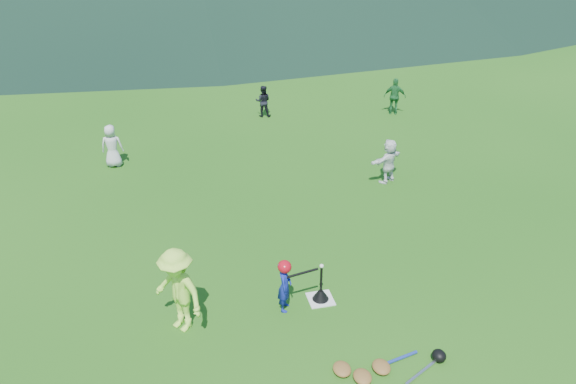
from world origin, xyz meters
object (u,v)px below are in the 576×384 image
object	(u,v)px
fielder_d	(389,161)
batting_tee	(321,294)
adult_coach	(178,291)
fielder_b	(263,101)
batter_child	(285,286)
home_plate	(320,299)
equipment_pile	(382,367)
fielder_a	(112,146)
fielder_c	(395,96)

from	to	relation	value
fielder_d	batting_tee	bearing A→B (deg)	25.49
adult_coach	fielder_b	world-z (taller)	adult_coach
batter_child	fielder_b	size ratio (longest dim) A/B	0.95
home_plate	equipment_pile	bearing A→B (deg)	-77.02
batter_child	fielder_b	distance (m)	9.67
fielder_d	equipment_pile	xyz separation A→B (m)	(-2.55, -5.97, -0.50)
fielder_a	batting_tee	xyz separation A→B (m)	(3.77, -6.68, -0.45)
fielder_b	equipment_pile	distance (m)	11.33
fielder_a	batting_tee	distance (m)	7.69
adult_coach	batting_tee	xyz separation A→B (m)	(2.48, 0.15, -0.64)
fielder_a	fielder_c	xyz separation A→B (m)	(8.85, 1.99, 0.02)
fielder_a	equipment_pile	size ratio (longest dim) A/B	0.64
adult_coach	fielder_c	world-z (taller)	adult_coach
batter_child	fielder_b	xyz separation A→B (m)	(1.53, 9.55, 0.03)
fielder_d	fielder_b	bearing A→B (deg)	-96.96
batter_child	fielder_c	world-z (taller)	fielder_c
fielder_a	fielder_b	bearing A→B (deg)	-140.71
adult_coach	equipment_pile	bearing A→B (deg)	19.73
fielder_a	fielder_b	distance (m)	5.39
adult_coach	fielder_d	bearing A→B (deg)	88.13
home_plate	fielder_c	bearing A→B (deg)	59.65
fielder_c	batting_tee	xyz separation A→B (m)	(-5.08, -8.67, -0.47)
home_plate	fielder_d	size ratio (longest dim) A/B	0.39
adult_coach	fielder_a	distance (m)	6.95
home_plate	fielder_b	bearing A→B (deg)	84.89
home_plate	fielder_b	world-z (taller)	fielder_b
fielder_a	fielder_d	bearing A→B (deg)	167.38
home_plate	equipment_pile	size ratio (longest dim) A/B	0.25
fielder_d	equipment_pile	distance (m)	6.51
adult_coach	fielder_a	world-z (taller)	adult_coach
fielder_c	fielder_a	bearing A→B (deg)	38.76
fielder_c	equipment_pile	world-z (taller)	fielder_c
home_plate	fielder_a	world-z (taller)	fielder_a
fielder_d	fielder_a	bearing A→B (deg)	-49.50
adult_coach	batting_tee	distance (m)	2.56
adult_coach	fielder_c	xyz separation A→B (m)	(7.56, 8.82, -0.17)
fielder_b	home_plate	bearing A→B (deg)	100.61
home_plate	fielder_b	distance (m)	9.51
fielder_b	fielder_c	bearing A→B (deg)	-174.90
home_plate	fielder_d	distance (m)	5.11
batter_child	batting_tee	size ratio (longest dim) A/B	1.44
batter_child	fielder_d	bearing A→B (deg)	-20.52
fielder_d	batting_tee	size ratio (longest dim) A/B	1.68
adult_coach	fielder_c	bearing A→B (deg)	99.53
batting_tee	fielder_b	bearing A→B (deg)	84.89
fielder_c	fielder_d	size ratio (longest dim) A/B	1.05
adult_coach	fielder_b	bearing A→B (deg)	121.04
batter_child	fielder_c	xyz separation A→B (m)	(5.76, 8.76, 0.11)
home_plate	batting_tee	bearing A→B (deg)	0.00
batting_tee	adult_coach	bearing A→B (deg)	-176.58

